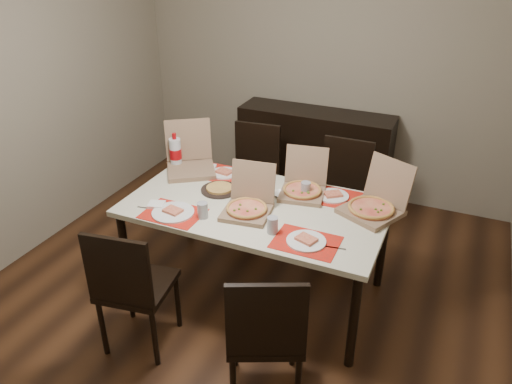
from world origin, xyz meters
TOP-DOWN VIEW (x-y plane):
  - ground at (0.00, 0.00)m, footprint 3.80×4.00m
  - room_walls at (0.00, 0.43)m, footprint 3.84×4.02m
  - sideboard at (0.00, 1.78)m, footprint 1.50×0.40m
  - dining_table at (0.09, 0.13)m, footprint 1.80×1.00m
  - chair_near_left at (-0.38, -0.72)m, footprint 0.48×0.48m
  - chair_near_right at (0.54, -0.76)m, footprint 0.56×0.56m
  - chair_far_left at (-0.34, 1.06)m, footprint 0.46×0.46m
  - chair_far_right at (0.49, 1.03)m, footprint 0.42×0.42m
  - setting_near_left at (-0.34, -0.20)m, footprint 0.52×0.30m
  - setting_near_right at (0.50, -0.18)m, footprint 0.51×0.30m
  - setting_far_left at (-0.30, 0.46)m, footprint 0.50×0.30m
  - setting_far_right at (0.50, 0.43)m, footprint 0.48×0.30m
  - napkin_loose at (0.10, 0.02)m, footprint 0.16×0.15m
  - pizza_box_center at (0.09, 0.01)m, footprint 0.35×0.38m
  - pizza_box_right at (0.87, 0.35)m, footprint 0.48×0.50m
  - pizza_box_left at (-0.61, 0.44)m, footprint 0.53×0.54m
  - pizza_box_extra at (0.34, 0.42)m, footprint 0.36×0.39m
  - faina_plate at (-0.24, 0.21)m, footprint 0.28×0.28m
  - dip_bowl at (0.21, 0.31)m, footprint 0.12×0.12m
  - soda_bottle at (-0.75, 0.44)m, footprint 0.10×0.10m

SIDE VIEW (x-z plane):
  - ground at x=0.00m, z-range -0.02..0.00m
  - sideboard at x=0.00m, z-range 0.00..0.90m
  - chair_near_left at x=-0.38m, z-range 0.05..0.98m
  - chair_near_right at x=0.54m, z-range 0.05..0.98m
  - chair_far_left at x=-0.34m, z-range 0.05..0.98m
  - chair_far_right at x=0.49m, z-range 0.05..0.98m
  - dining_table at x=0.09m, z-range 0.31..1.06m
  - napkin_loose at x=0.10m, z-range 0.75..0.77m
  - faina_plate at x=-0.24m, z-range 0.75..0.78m
  - dip_bowl at x=0.21m, z-range 0.75..0.78m
  - setting_near_left at x=-0.34m, z-range 0.71..0.82m
  - setting_near_right at x=0.50m, z-range 0.72..0.83m
  - setting_far_left at x=-0.30m, z-range 0.72..0.83m
  - setting_far_right at x=0.50m, z-range 0.72..0.83m
  - pizza_box_center at x=0.09m, z-range 0.65..0.96m
  - pizza_box_extra at x=0.34m, z-range 0.65..0.96m
  - pizza_box_right at x=0.87m, z-range 0.63..0.98m
  - pizza_box_left at x=-0.61m, z-range 0.63..0.99m
  - soda_bottle at x=-0.75m, z-range 0.73..1.02m
  - room_walls at x=0.00m, z-range 0.42..3.04m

